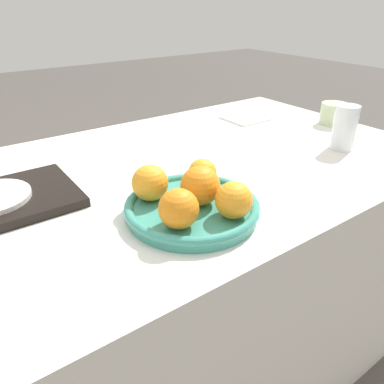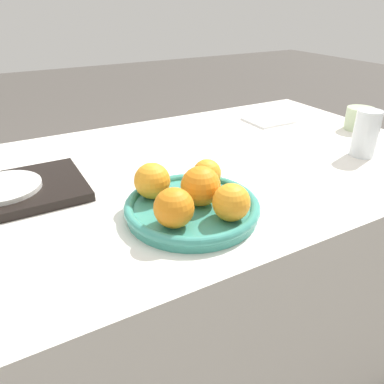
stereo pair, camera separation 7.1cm
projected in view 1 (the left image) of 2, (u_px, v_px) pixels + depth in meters
ground_plane at (169, 363)px, 1.24m from camera, size 12.00×12.00×0.00m
table at (166, 281)px, 1.08m from camera, size 1.48×0.81×0.70m
fruit_platter at (192, 208)px, 0.73m from camera, size 0.26×0.26×0.03m
orange_0 at (200, 186)px, 0.71m from camera, size 0.08×0.08×0.08m
orange_1 at (150, 183)px, 0.73m from camera, size 0.07×0.07×0.07m
orange_2 at (179, 209)px, 0.64m from camera, size 0.07×0.07×0.07m
orange_3 at (234, 200)px, 0.67m from camera, size 0.07×0.07×0.07m
orange_4 at (202, 173)px, 0.78m from camera, size 0.06×0.06×0.06m
water_glass at (345, 128)px, 1.02m from camera, size 0.06×0.06×0.12m
cup_1 at (333, 114)px, 1.24m from camera, size 0.09×0.09×0.07m
napkin at (246, 118)px, 1.30m from camera, size 0.14×0.13×0.01m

